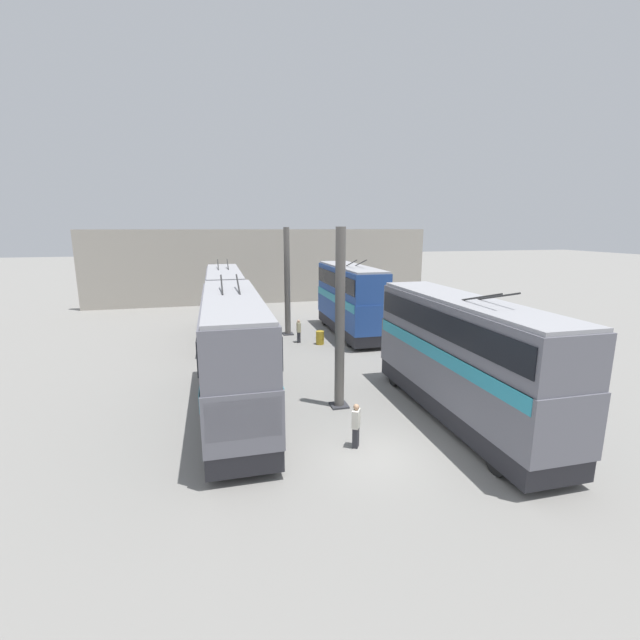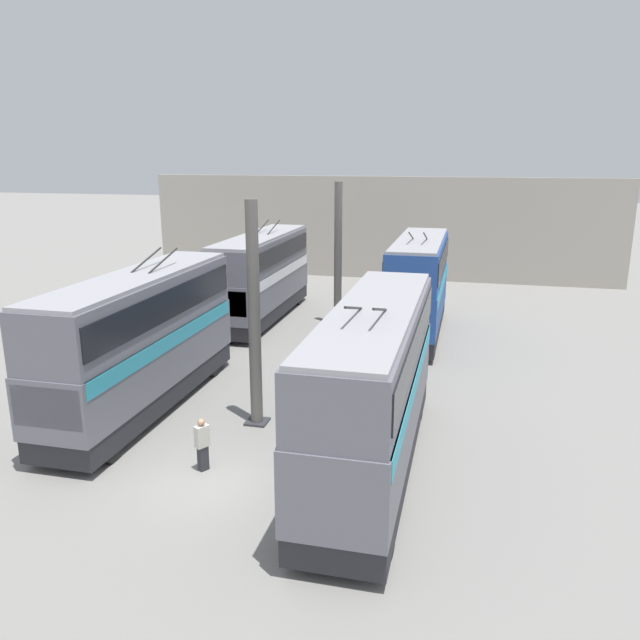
# 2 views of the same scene
# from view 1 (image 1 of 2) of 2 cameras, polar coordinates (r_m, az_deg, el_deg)

# --- Properties ---
(ground_plane) EXTENTS (240.00, 240.00, 0.00)m
(ground_plane) POSITION_cam_1_polar(r_m,az_deg,el_deg) (15.99, 7.17, -17.40)
(ground_plane) COLOR gray
(depot_back_wall) EXTENTS (0.50, 36.00, 7.72)m
(depot_back_wall) POSITION_cam_1_polar(r_m,az_deg,el_deg) (45.73, -7.39, 7.07)
(depot_back_wall) COLOR #A8A093
(depot_back_wall) RESTS_ON ground_plane
(support_column_near) EXTENTS (0.77, 0.77, 7.92)m
(support_column_near) POSITION_cam_1_polar(r_m,az_deg,el_deg) (18.49, 2.67, -0.43)
(support_column_near) COLOR #605B56
(support_column_near) RESTS_ON ground_plane
(support_column_far) EXTENTS (0.77, 0.77, 7.92)m
(support_column_far) POSITION_cam_1_polar(r_m,az_deg,el_deg) (31.66, -4.40, 4.84)
(support_column_far) COLOR #605B56
(support_column_far) RESTS_ON ground_plane
(bus_left_near) EXTENTS (11.29, 2.54, 5.73)m
(bus_left_near) POSITION_cam_1_polar(r_m,az_deg,el_deg) (18.44, 18.48, -4.04)
(bus_left_near) COLOR black
(bus_left_near) RESTS_ON ground_plane
(bus_left_far) EXTENTS (9.87, 2.54, 5.77)m
(bus_left_far) POSITION_cam_1_polar(r_m,az_deg,el_deg) (31.82, 4.03, 3.21)
(bus_left_far) COLOR black
(bus_left_far) RESTS_ON ground_plane
(bus_right_mid) EXTENTS (11.08, 2.54, 5.78)m
(bus_right_mid) POSITION_cam_1_polar(r_m,az_deg,el_deg) (18.26, -11.40, -3.75)
(bus_right_mid) COLOR black
(bus_right_mid) RESTS_ON ground_plane
(bus_right_far) EXTENTS (11.23, 2.54, 5.53)m
(bus_right_far) POSITION_cam_1_polar(r_m,az_deg,el_deg) (31.53, -12.56, 2.64)
(bus_right_far) COLOR black
(bus_right_far) RESTS_ON ground_plane
(person_aisle_midway) EXTENTS (0.42, 0.24, 1.63)m
(person_aisle_midway) POSITION_cam_1_polar(r_m,az_deg,el_deg) (29.85, -2.86, -1.40)
(person_aisle_midway) COLOR #2D2D33
(person_aisle_midway) RESTS_ON ground_plane
(person_aisle_foreground) EXTENTS (0.48, 0.42, 1.68)m
(person_aisle_foreground) POSITION_cam_1_polar(r_m,az_deg,el_deg) (16.02, 4.82, -13.72)
(person_aisle_foreground) COLOR #2D2D33
(person_aisle_foreground) RESTS_ON ground_plane
(oil_drum) EXTENTS (0.58, 0.58, 0.93)m
(oil_drum) POSITION_cam_1_polar(r_m,az_deg,el_deg) (29.46, -0.00, -2.37)
(oil_drum) COLOR #B28E23
(oil_drum) RESTS_ON ground_plane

